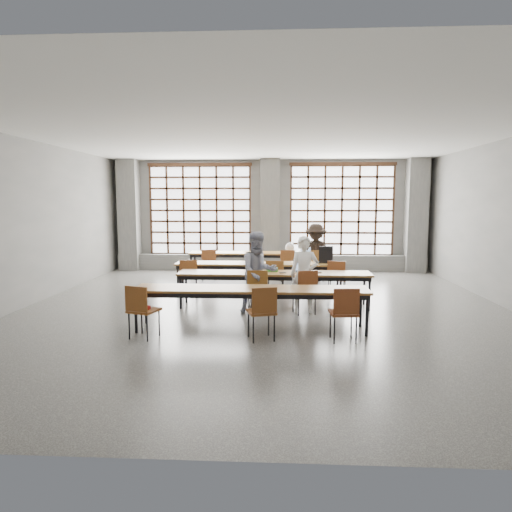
# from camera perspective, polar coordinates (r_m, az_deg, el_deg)

# --- Properties ---
(floor) EXTENTS (11.00, 11.00, 0.00)m
(floor) POSITION_cam_1_polar(r_m,az_deg,el_deg) (9.40, 1.03, -6.68)
(floor) COLOR #494947
(floor) RESTS_ON ground
(ceiling) EXTENTS (11.00, 11.00, 0.00)m
(ceiling) POSITION_cam_1_polar(r_m,az_deg,el_deg) (9.23, 1.08, 14.95)
(ceiling) COLOR silver
(ceiling) RESTS_ON floor
(wall_back) EXTENTS (10.00, 0.00, 10.00)m
(wall_back) POSITION_cam_1_polar(r_m,az_deg,el_deg) (14.64, 1.81, 5.12)
(wall_back) COLOR slate
(wall_back) RESTS_ON floor
(wall_front) EXTENTS (10.00, 0.00, 10.00)m
(wall_front) POSITION_cam_1_polar(r_m,az_deg,el_deg) (3.68, -1.95, -0.31)
(wall_front) COLOR slate
(wall_front) RESTS_ON floor
(wall_left) EXTENTS (0.00, 11.00, 11.00)m
(wall_left) POSITION_cam_1_polar(r_m,az_deg,el_deg) (10.58, -27.19, 3.66)
(wall_left) COLOR slate
(wall_left) RESTS_ON floor
(column_left) EXTENTS (0.60, 0.55, 3.50)m
(column_left) POSITION_cam_1_polar(r_m,az_deg,el_deg) (15.15, -15.56, 4.93)
(column_left) COLOR #545452
(column_left) RESTS_ON floor
(column_mid) EXTENTS (0.60, 0.55, 3.50)m
(column_mid) POSITION_cam_1_polar(r_m,az_deg,el_deg) (14.36, 1.79, 5.08)
(column_mid) COLOR #545452
(column_mid) RESTS_ON floor
(column_right) EXTENTS (0.60, 0.55, 3.50)m
(column_right) POSITION_cam_1_polar(r_m,az_deg,el_deg) (14.96, 19.36, 4.77)
(column_right) COLOR #545452
(column_right) RESTS_ON floor
(window_left) EXTENTS (3.32, 0.12, 3.00)m
(window_left) POSITION_cam_1_polar(r_m,az_deg,el_deg) (14.78, -6.99, 5.67)
(window_left) COLOR white
(window_left) RESTS_ON wall_back
(window_right) EXTENTS (3.32, 0.12, 3.00)m
(window_right) POSITION_cam_1_polar(r_m,az_deg,el_deg) (14.68, 10.66, 5.59)
(window_right) COLOR white
(window_right) RESTS_ON wall_back
(sill_ledge) EXTENTS (9.80, 0.35, 0.50)m
(sill_ledge) POSITION_cam_1_polar(r_m,az_deg,el_deg) (14.57, 1.77, -0.81)
(sill_ledge) COLOR #545452
(sill_ledge) RESTS_ON floor
(desk_row_a) EXTENTS (4.00, 0.70, 0.73)m
(desk_row_a) POSITION_cam_1_polar(r_m,az_deg,el_deg) (13.17, 0.34, 0.18)
(desk_row_a) COLOR brown
(desk_row_a) RESTS_ON floor
(desk_row_b) EXTENTS (4.00, 0.70, 0.73)m
(desk_row_b) POSITION_cam_1_polar(r_m,az_deg,el_deg) (10.97, 0.39, -1.19)
(desk_row_b) COLOR brown
(desk_row_b) RESTS_ON floor
(desk_row_c) EXTENTS (4.00, 0.70, 0.73)m
(desk_row_c) POSITION_cam_1_polar(r_m,az_deg,el_deg) (9.52, 2.28, -2.43)
(desk_row_c) COLOR brown
(desk_row_c) RESTS_ON floor
(desk_row_d) EXTENTS (4.00, 0.70, 0.73)m
(desk_row_d) POSITION_cam_1_polar(r_m,az_deg,el_deg) (7.82, -0.64, -4.49)
(desk_row_d) COLOR brown
(desk_row_d) RESTS_ON floor
(chair_back_left) EXTENTS (0.53, 0.53, 0.88)m
(chair_back_left) POSITION_cam_1_polar(r_m,az_deg,el_deg) (12.71, -6.00, -0.69)
(chair_back_left) COLOR brown
(chair_back_left) RESTS_ON floor
(chair_back_mid) EXTENTS (0.47, 0.47, 0.88)m
(chair_back_mid) POSITION_cam_1_polar(r_m,az_deg,el_deg) (12.55, 3.90, -0.76)
(chair_back_mid) COLOR brown
(chair_back_mid) RESTS_ON floor
(chair_back_right) EXTENTS (0.49, 0.49, 0.88)m
(chair_back_right) POSITION_cam_1_polar(r_m,az_deg,el_deg) (12.59, 7.56, -0.78)
(chair_back_right) COLOR brown
(chair_back_right) RESTS_ON floor
(chair_mid_left) EXTENTS (0.48, 0.49, 0.88)m
(chair_mid_left) POSITION_cam_1_polar(r_m,az_deg,el_deg) (10.56, -8.41, -2.28)
(chair_mid_left) COLOR maroon
(chair_mid_left) RESTS_ON floor
(chair_mid_centre) EXTENTS (0.45, 0.45, 0.88)m
(chair_mid_centre) POSITION_cam_1_polar(r_m,az_deg,el_deg) (10.35, 2.41, -2.39)
(chair_mid_centre) COLOR brown
(chair_mid_centre) RESTS_ON floor
(chair_mid_right) EXTENTS (0.50, 0.51, 0.88)m
(chair_mid_right) POSITION_cam_1_polar(r_m,az_deg,el_deg) (10.43, 10.06, -2.42)
(chair_mid_right) COLOR brown
(chair_mid_right) RESTS_ON floor
(chair_front_left) EXTENTS (0.44, 0.45, 0.88)m
(chair_front_left) POSITION_cam_1_polar(r_m,az_deg,el_deg) (8.93, 0.26, -3.89)
(chair_front_left) COLOR brown
(chair_front_left) RESTS_ON floor
(chair_front_right) EXTENTS (0.52, 0.53, 0.88)m
(chair_front_right) POSITION_cam_1_polar(r_m,az_deg,el_deg) (8.94, 6.23, -3.92)
(chair_front_right) COLOR maroon
(chair_front_right) RESTS_ON floor
(chair_near_left) EXTENTS (0.53, 0.53, 0.88)m
(chair_near_left) POSITION_cam_1_polar(r_m,az_deg,el_deg) (7.56, -14.19, -6.10)
(chair_near_left) COLOR brown
(chair_near_left) RESTS_ON floor
(chair_near_mid) EXTENTS (0.52, 0.53, 0.88)m
(chair_near_mid) POSITION_cam_1_polar(r_m,az_deg,el_deg) (7.23, 0.82, -6.48)
(chair_near_mid) COLOR brown
(chair_near_mid) RESTS_ON floor
(chair_near_right) EXTENTS (0.45, 0.45, 0.88)m
(chair_near_right) POSITION_cam_1_polar(r_m,az_deg,el_deg) (7.29, 11.01, -6.50)
(chair_near_right) COLOR maroon
(chair_near_right) RESTS_ON floor
(student_male) EXTENTS (0.58, 0.40, 1.53)m
(student_male) POSITION_cam_1_polar(r_m,az_deg,el_deg) (9.02, 6.05, -2.35)
(student_male) COLOR white
(student_male) RESTS_ON floor
(student_female) EXTENTS (0.95, 0.86, 1.61)m
(student_female) POSITION_cam_1_polar(r_m,az_deg,el_deg) (9.01, 0.33, -2.05)
(student_female) COLOR #1A214E
(student_female) RESTS_ON floor
(student_back) EXTENTS (1.13, 0.81, 1.58)m
(student_back) POSITION_cam_1_polar(r_m,az_deg,el_deg) (12.68, 7.47, 0.44)
(student_back) COLOR black
(student_back) RESTS_ON floor
(laptop_front) EXTENTS (0.41, 0.37, 0.26)m
(laptop_front) POSITION_cam_1_polar(r_m,az_deg,el_deg) (9.62, 5.64, -1.60)
(laptop_front) COLOR #AAAAAE
(laptop_front) RESTS_ON desk_row_c
(laptop_back) EXTENTS (0.43, 0.39, 0.26)m
(laptop_back) POSITION_cam_1_polar(r_m,az_deg,el_deg) (13.27, 6.27, 0.74)
(laptop_back) COLOR #B0B0B4
(laptop_back) RESTS_ON desk_row_a
(mouse) EXTENTS (0.10, 0.07, 0.04)m
(mouse) POSITION_cam_1_polar(r_m,az_deg,el_deg) (9.52, 8.01, -1.98)
(mouse) COLOR white
(mouse) RESTS_ON desk_row_c
(green_box) EXTENTS (0.26, 0.11, 0.09)m
(green_box) POSITION_cam_1_polar(r_m,az_deg,el_deg) (9.58, 1.99, -1.70)
(green_box) COLOR green
(green_box) RESTS_ON desk_row_c
(phone) EXTENTS (0.14, 0.09, 0.01)m
(phone) POSITION_cam_1_polar(r_m,az_deg,el_deg) (9.41, 3.37, -2.10)
(phone) COLOR black
(phone) RESTS_ON desk_row_c
(paper_sheet_b) EXTENTS (0.34, 0.28, 0.00)m
(paper_sheet_b) POSITION_cam_1_polar(r_m,az_deg,el_deg) (10.93, -1.19, -0.87)
(paper_sheet_b) COLOR silver
(paper_sheet_b) RESTS_ON desk_row_b
(paper_sheet_c) EXTENTS (0.36, 0.31, 0.00)m
(paper_sheet_c) POSITION_cam_1_polar(r_m,az_deg,el_deg) (10.95, 0.91, -0.84)
(paper_sheet_c) COLOR white
(paper_sheet_c) RESTS_ON desk_row_b
(backpack) EXTENTS (0.35, 0.26, 0.40)m
(backpack) POSITION_cam_1_polar(r_m,az_deg,el_deg) (11.02, 8.74, 0.17)
(backpack) COLOR black
(backpack) RESTS_ON desk_row_b
(plastic_bag) EXTENTS (0.31, 0.27, 0.29)m
(plastic_bag) POSITION_cam_1_polar(r_m,az_deg,el_deg) (13.19, 4.26, 1.08)
(plastic_bag) COLOR silver
(plastic_bag) RESTS_ON desk_row_a
(red_pouch) EXTENTS (0.21, 0.11, 0.06)m
(red_pouch) POSITION_cam_1_polar(r_m,az_deg,el_deg) (7.63, -13.84, -6.25)
(red_pouch) COLOR maroon
(red_pouch) RESTS_ON chair_near_left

